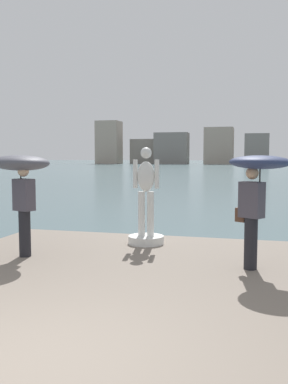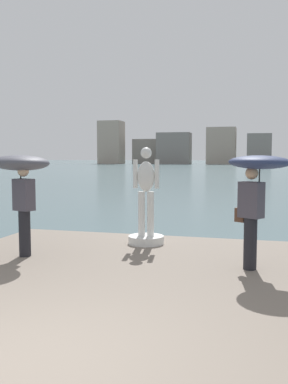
{
  "view_description": "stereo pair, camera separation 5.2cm",
  "coord_description": "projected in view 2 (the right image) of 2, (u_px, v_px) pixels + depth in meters",
  "views": [
    {
      "loc": [
        2.2,
        -3.17,
        2.3
      ],
      "look_at": [
        0.0,
        5.37,
        1.55
      ],
      "focal_mm": 39.18,
      "sensor_mm": 36.0,
      "label": 1
    },
    {
      "loc": [
        2.25,
        -3.16,
        2.3
      ],
      "look_at": [
        0.0,
        5.37,
        1.55
      ],
      "focal_mm": 39.18,
      "sensor_mm": 36.0,
      "label": 2
    }
  ],
  "objects": [
    {
      "name": "ground_plane",
      "position": [
        231.0,
        179.0,
        42.34
      ],
      "size": [
        400.0,
        400.0,
        0.0
      ],
      "primitive_type": "plane",
      "color": "#4C666B"
    },
    {
      "name": "pier",
      "position": [
        75.0,
        316.0,
        5.53
      ],
      "size": [
        6.87,
        9.59,
        0.4
      ],
      "primitive_type": "cube",
      "color": "slate",
      "rests_on": "ground"
    },
    {
      "name": "statue_white_figure",
      "position": [
        146.0,
        210.0,
        9.08
      ],
      "size": [
        0.78,
        0.78,
        2.1
      ],
      "color": "silver",
      "rests_on": "pier"
    },
    {
      "name": "onlooker_left",
      "position": [
        21.0,
        173.0,
        7.94
      ],
      "size": [
        1.39,
        1.39,
        1.94
      ],
      "color": "black",
      "rests_on": "pier"
    },
    {
      "name": "onlooker_right",
      "position": [
        257.0,
        180.0,
        6.9
      ],
      "size": [
        1.4,
        1.4,
        1.93
      ],
      "color": "black",
      "rests_on": "pier"
    },
    {
      "name": "distant_skyline",
      "position": [
        224.0,
        148.0,
        122.44
      ],
      "size": [
        92.32,
        13.18,
        13.15
      ],
      "color": "#A89989",
      "rests_on": "ground"
    }
  ]
}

